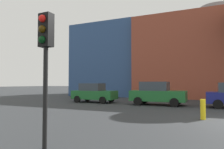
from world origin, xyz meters
TOP-DOWN VIEW (x-y plane):
  - building_backdrop at (-0.46, 19.73)m, footprint 37.68×13.26m
  - parked_car_0 at (-11.01, 6.23)m, footprint 3.96×1.95m
  - parked_car_1 at (-5.27, 6.23)m, footprint 4.27×2.09m
  - traffic_light_near_left at (-5.48, -6.25)m, footprint 0.37×0.37m
  - bollard_yellow_0 at (-1.81, 0.40)m, footprint 0.24×0.24m

SIDE VIEW (x-z plane):
  - bollard_yellow_0 at x=-1.81m, z-range 0.00..0.96m
  - parked_car_0 at x=-11.01m, z-range 0.00..1.71m
  - parked_car_1 at x=-5.27m, z-range -0.01..1.84m
  - traffic_light_near_left at x=-5.48m, z-range 0.85..4.43m
  - building_backdrop at x=-0.46m, z-range -0.90..10.76m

